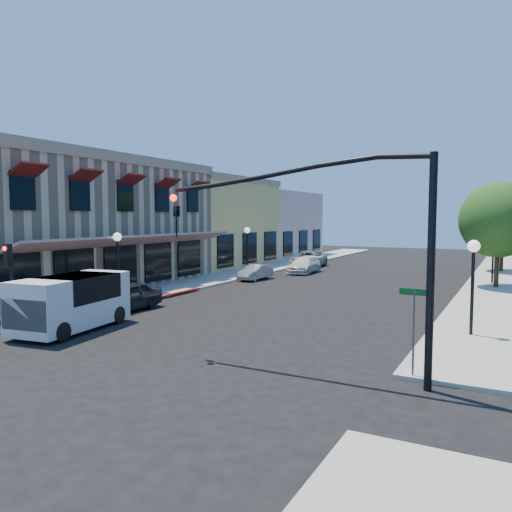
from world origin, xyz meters
The scene contains 21 objects.
ground centered at (0.00, 0.00, 0.00)m, with size 120.00×120.00×0.00m, color black.
sidewalk_left centered at (-8.75, 27.00, 0.06)m, with size 3.50×50.00×0.12m, color #9B988D.
sidewalk_right centered at (8.75, 27.00, 0.06)m, with size 3.50×50.00×0.12m, color #9B988D.
curb_red_strip centered at (-6.90, 8.00, 0.00)m, with size 0.25×10.00×0.06m, color maroon.
corner_brick_building centered at (-15.45, 11.00, 4.01)m, with size 11.77×18.20×8.10m.
yellow_stucco_building centered at (-15.50, 26.00, 3.80)m, with size 10.00×12.00×7.60m, color tan.
pink_stucco_building centered at (-15.50, 38.00, 3.50)m, with size 10.00×12.00×7.00m, color #C5A095.
street_tree_a centered at (8.80, 22.00, 4.19)m, with size 4.56×4.56×6.48m.
street_tree_b centered at (8.80, 32.00, 4.54)m, with size 4.94×4.94×7.02m.
signal_mast_arm centered at (5.86, 1.50, 4.09)m, with size 8.01×0.39×6.00m.
secondary_signal centered at (-8.00, 1.41, 2.32)m, with size 0.28×0.42×3.32m.
street_name_sign centered at (7.50, 2.20, 1.70)m, with size 0.80×0.06×2.50m.
lamppost_left_near centered at (-8.50, 8.00, 2.74)m, with size 0.44×0.44×3.57m.
lamppost_left_far centered at (-8.50, 22.00, 2.74)m, with size 0.44×0.44×3.57m.
lamppost_right_near centered at (8.50, 8.00, 2.74)m, with size 0.44×0.44×3.57m.
lamppost_right_far centered at (8.50, 24.00, 2.74)m, with size 0.44×0.44×3.57m.
white_van centered at (-5.32, 2.03, 1.22)m, with size 2.65×4.99×2.11m.
parked_car_a centered at (-6.20, 6.00, 0.67)m, with size 1.59×3.96×1.35m, color black.
parked_car_b centered at (-6.20, 19.00, 0.53)m, with size 1.12×3.20×1.06m, color #97999B.
parked_car_c centered at (-4.80, 24.46, 0.62)m, with size 1.74×4.28×1.24m, color silver.
parked_car_d centered at (-6.20, 28.81, 0.68)m, with size 2.26×4.91×1.36m, color #ACAFB1.
Camera 1 is at (9.90, -11.48, 4.42)m, focal length 35.00 mm.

